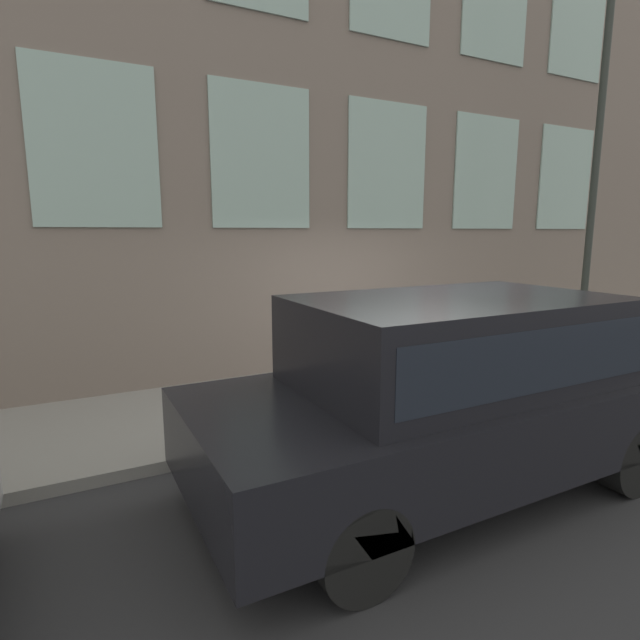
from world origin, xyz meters
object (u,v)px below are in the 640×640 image
object	(u,v)px
fire_hydrant	(359,375)
parked_truck_charcoal_near	(450,381)
street_lamp	(601,112)
person	(281,349)

from	to	relation	value
fire_hydrant	parked_truck_charcoal_near	distance (m)	2.05
parked_truck_charcoal_near	street_lamp	bearing A→B (deg)	-65.53
fire_hydrant	parked_truck_charcoal_near	bearing A→B (deg)	171.47
parked_truck_charcoal_near	street_lamp	size ratio (longest dim) A/B	0.66
street_lamp	parked_truck_charcoal_near	bearing A→B (deg)	114.47
fire_hydrant	person	bearing A→B (deg)	57.94
parked_truck_charcoal_near	street_lamp	world-z (taller)	street_lamp
person	parked_truck_charcoal_near	distance (m)	2.56
street_lamp	person	bearing A→B (deg)	88.65
person	street_lamp	distance (m)	6.68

